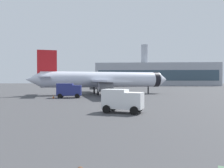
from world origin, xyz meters
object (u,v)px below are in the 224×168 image
(safety_cone_near, at_px, (53,97))
(safety_cone_mid, at_px, (105,91))
(airplane_at_gate, at_px, (103,80))
(service_truck, at_px, (69,90))
(cargo_van, at_px, (122,100))

(safety_cone_near, distance_m, safety_cone_mid, 22.38)
(safety_cone_near, bearing_deg, airplane_at_gate, 52.26)
(service_truck, bearing_deg, cargo_van, -59.66)
(safety_cone_near, bearing_deg, service_truck, 20.05)
(service_truck, height_order, cargo_van, service_truck)
(service_truck, height_order, safety_cone_mid, service_truck)
(service_truck, relative_size, safety_cone_mid, 6.70)
(service_truck, bearing_deg, airplane_at_gate, 60.15)
(airplane_at_gate, height_order, cargo_van, airplane_at_gate)
(service_truck, xyz_separation_m, safety_cone_near, (-2.85, -1.04, -1.30))
(cargo_van, xyz_separation_m, safety_cone_near, (-13.94, 17.90, -1.14))
(service_truck, height_order, safety_cone_near, service_truck)
(airplane_at_gate, bearing_deg, service_truck, -119.85)
(service_truck, distance_m, cargo_van, 21.95)
(safety_cone_near, xyz_separation_m, safety_cone_mid, (8.26, 20.81, 0.06))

